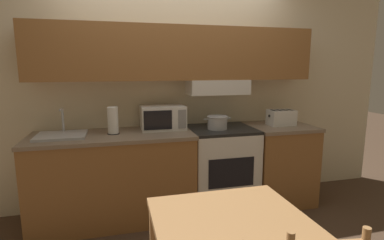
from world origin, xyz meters
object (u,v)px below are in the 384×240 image
stove_range (221,167)px  cooking_pot (217,122)px  microwave (163,117)px  paper_towel_roll (113,121)px  toaster (281,117)px  sink_basin (61,135)px  dining_table (230,238)px

stove_range → cooking_pot: size_ratio=3.00×
microwave → paper_towel_roll: bearing=-166.5°
toaster → stove_range: bearing=178.6°
sink_basin → dining_table: bearing=-55.1°
microwave → sink_basin: 1.01m
stove_range → toaster: bearing=-1.4°
toaster → paper_towel_roll: (-1.85, 0.01, 0.04)m
stove_range → cooking_pot: cooking_pot is taller
cooking_pot → microwave: 0.59m
sink_basin → stove_range: bearing=0.4°
microwave → toaster: (1.34, -0.13, -0.04)m
stove_range → microwave: microwave is taller
cooking_pot → sink_basin: bearing=178.9°
paper_towel_roll → dining_table: 1.75m
toaster → sink_basin: bearing=179.8°
stove_range → toaster: (0.71, -0.02, 0.54)m
stove_range → paper_towel_roll: bearing=-179.6°
sink_basin → dining_table: 1.95m
paper_towel_roll → stove_range: bearing=0.4°
cooking_pot → microwave: microwave is taller
paper_towel_roll → microwave: bearing=13.5°
stove_range → paper_towel_roll: 1.28m
cooking_pot → paper_towel_roll: 1.08m
cooking_pot → microwave: (-0.56, 0.16, 0.05)m
stove_range → sink_basin: bearing=-179.6°
microwave → paper_towel_roll: paper_towel_roll is taller
cooking_pot → dining_table: size_ratio=0.36×
toaster → paper_towel_roll: paper_towel_roll is taller
stove_range → sink_basin: 1.68m
microwave → dining_table: size_ratio=0.55×
toaster → dining_table: toaster is taller
sink_basin → microwave: bearing=7.2°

